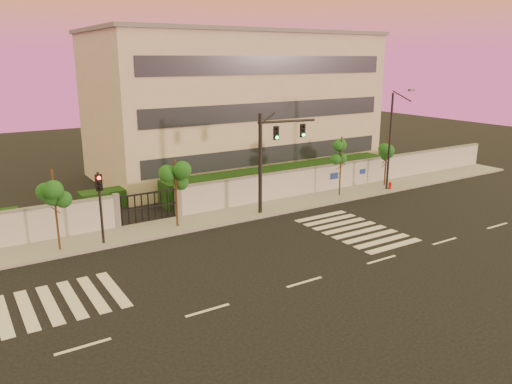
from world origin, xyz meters
TOP-DOWN VIEW (x-y plane):
  - ground at (0.00, 0.00)m, footprint 120.00×120.00m
  - sidewalk at (0.00, 10.50)m, footprint 60.00×3.00m
  - perimeter_wall at (0.10, 12.00)m, footprint 60.00×0.36m
  - hedge_row at (1.17, 14.74)m, footprint 41.00×4.25m
  - institutional_building at (9.00, 21.99)m, footprint 24.40×12.40m
  - road_markings at (-1.58, 3.76)m, footprint 57.00×7.62m
  - street_tree_c at (-8.74, 9.96)m, footprint 1.43×1.14m
  - street_tree_d at (-1.86, 10.20)m, footprint 1.57×1.25m
  - street_tree_e at (11.22, 10.29)m, footprint 1.40×1.12m
  - street_tree_f at (16.38, 10.71)m, footprint 1.58×1.25m
  - traffic_signal_main at (4.70, 9.78)m, footprint 4.22×0.84m
  - traffic_signal_secondary at (-6.51, 9.66)m, footprint 0.32×0.33m
  - streetlight_east at (15.52, 9.51)m, footprint 0.47×1.90m
  - fire_hydrant at (15.74, 9.53)m, footprint 0.28×0.27m

SIDE VIEW (x-z plane):
  - ground at x=0.00m, z-range 0.00..0.00m
  - road_markings at x=-1.58m, z-range 0.00..0.02m
  - sidewalk at x=0.00m, z-range 0.00..0.15m
  - fire_hydrant at x=15.74m, z-range 0.00..0.71m
  - hedge_row at x=1.17m, z-range -0.08..1.72m
  - perimeter_wall at x=0.10m, z-range -0.03..2.17m
  - traffic_signal_secondary at x=-6.51m, z-range 0.56..4.71m
  - street_tree_f at x=16.38m, z-range 0.99..5.15m
  - street_tree_d at x=-1.86m, z-range 1.01..5.26m
  - street_tree_c at x=-8.74m, z-range 1.07..5.59m
  - street_tree_e at x=11.22m, z-range 1.07..5.60m
  - traffic_signal_main at x=4.70m, z-range 0.88..7.57m
  - streetlight_east at x=15.52m, z-range 0.32..8.21m
  - institutional_building at x=9.00m, z-range 0.03..12.28m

